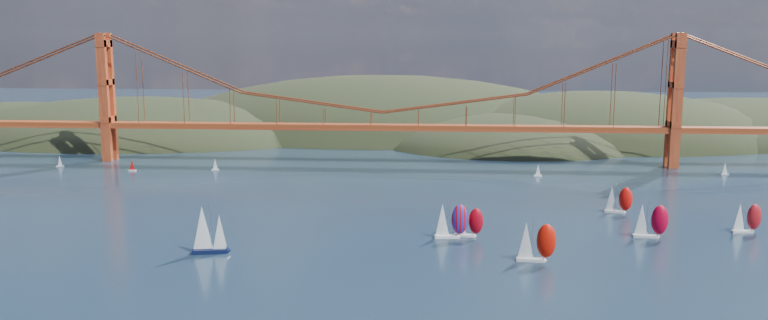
{
  "coord_description": "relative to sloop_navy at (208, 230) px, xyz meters",
  "views": [
    {
      "loc": [
        23.52,
        -133.95,
        54.56
      ],
      "look_at": [
        7.01,
        90.0,
        16.69
      ],
      "focal_mm": 35.0,
      "sensor_mm": 36.0,
      "label": 1
    }
  ],
  "objects": [
    {
      "name": "racer_rwb",
      "position": [
        61.12,
        18.84,
        -1.03
      ],
      "size": [
        9.28,
        4.21,
        10.5
      ],
      "rotation": [
        0.0,
        0.0,
        0.11
      ],
      "color": "white",
      "rests_on": "ground"
    },
    {
      "name": "distant_boat_3",
      "position": [
        -32.68,
        114.25,
        -3.59
      ],
      "size": [
        3.0,
        2.0,
        4.7
      ],
      "color": "silver",
      "rests_on": "ground"
    },
    {
      "name": "racer_4",
      "position": [
        143.09,
        30.22,
        -1.65
      ],
      "size": [
        8.12,
        3.61,
        9.21
      ],
      "rotation": [
        0.0,
        0.0,
        0.1
      ],
      "color": "silver",
      "rests_on": "ground"
    },
    {
      "name": "distant_boat_4",
      "position": [
        169.89,
        119.3,
        -3.59
      ],
      "size": [
        3.0,
        2.0,
        4.7
      ],
      "color": "silver",
      "rests_on": "ground"
    },
    {
      "name": "distant_boat_1",
      "position": [
        -99.71,
        117.66,
        -3.59
      ],
      "size": [
        3.0,
        2.0,
        4.7
      ],
      "color": "silver",
      "rests_on": "ground"
    },
    {
      "name": "distant_boat_8",
      "position": [
        96.3,
        110.6,
        -3.59
      ],
      "size": [
        3.0,
        2.0,
        4.7
      ],
      "color": "silver",
      "rests_on": "ground"
    },
    {
      "name": "racer_2",
      "position": [
        115.0,
        23.05,
        -1.12
      ],
      "size": [
        9.12,
        4.11,
        10.32
      ],
      "rotation": [
        0.0,
        0.0,
        -0.11
      ],
      "color": "silver",
      "rests_on": "ground"
    },
    {
      "name": "sloop_navy",
      "position": [
        0.0,
        0.0,
        0.0
      ],
      "size": [
        9.11,
        5.81,
        13.58
      ],
      "rotation": [
        0.0,
        0.0,
        0.21
      ],
      "color": "black",
      "rests_on": "ground"
    },
    {
      "name": "racer_1",
      "position": [
        81.33,
        -1.01,
        -0.92
      ],
      "size": [
        9.41,
        3.94,
        10.74
      ],
      "rotation": [
        0.0,
        0.0,
        -0.06
      ],
      "color": "silver",
      "rests_on": "ground"
    },
    {
      "name": "racer_0",
      "position": [
        65.86,
        20.47,
        -1.71
      ],
      "size": [
        7.97,
        3.4,
        9.07
      ],
      "rotation": [
        0.0,
        0.0,
        -0.08
      ],
      "color": "white",
      "rests_on": "ground"
    },
    {
      "name": "racer_3",
      "position": [
        113.05,
        51.36,
        -1.6
      ],
      "size": [
        8.29,
        4.59,
        9.29
      ],
      "rotation": [
        0.0,
        0.0,
        -0.23
      ],
      "color": "silver",
      "rests_on": "ground"
    },
    {
      "name": "headlands",
      "position": [
        79.02,
        233.95,
        -18.45
      ],
      "size": [
        725.0,
        225.0,
        96.0
      ],
      "color": "black",
      "rests_on": "ground"
    },
    {
      "name": "distant_boat_2",
      "position": [
        -65.57,
        110.03,
        -3.59
      ],
      "size": [
        3.0,
        2.0,
        4.7
      ],
      "color": "silver",
      "rests_on": "ground"
    },
    {
      "name": "bridge",
      "position": [
        32.32,
        135.66,
        26.24
      ],
      "size": [
        552.0,
        12.0,
        55.0
      ],
      "color": "#923716",
      "rests_on": "ground"
    }
  ]
}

